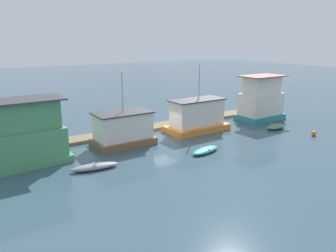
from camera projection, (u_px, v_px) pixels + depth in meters
name	position (u px, v px, depth m)	size (l,w,h in m)	color
ground_plane	(162.00, 137.00, 33.11)	(200.00, 200.00, 0.00)	#385160
dock_walkway	(145.00, 128.00, 35.83)	(42.40, 2.16, 0.30)	#846B4C
houseboat_green	(22.00, 136.00, 25.45)	(6.88, 3.65, 5.18)	#4C9360
houseboat_brown	(123.00, 129.00, 30.47)	(5.52, 3.38, 6.79)	brown
houseboat_orange	(197.00, 117.00, 35.12)	(6.81, 3.45, 7.08)	orange
houseboat_teal	(261.00, 100.00, 40.03)	(5.67, 3.47, 5.40)	teal
dinghy_grey	(95.00, 167.00, 24.83)	(3.71, 1.58, 0.46)	gray
dinghy_teal	(205.00, 150.00, 28.61)	(3.31, 1.80, 0.41)	teal
dinghy_green	(276.00, 127.00, 36.30)	(2.83, 1.70, 0.45)	#47844C
buoy_orange	(314.00, 133.00, 33.57)	(0.52, 0.52, 0.52)	orange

